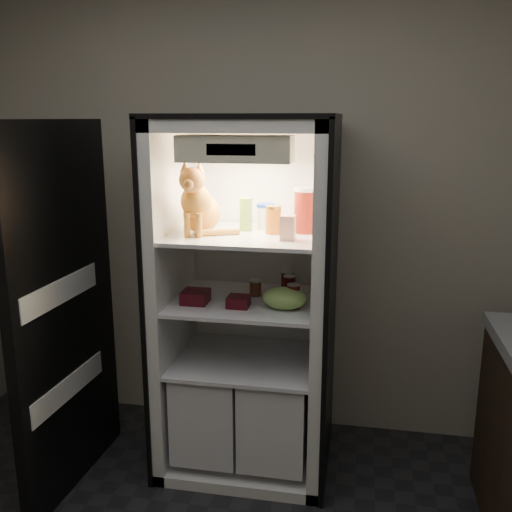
{
  "coord_description": "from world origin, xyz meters",
  "views": [
    {
      "loc": [
        0.58,
        -1.44,
        1.86
      ],
      "look_at": [
        0.06,
        1.32,
        1.17
      ],
      "focal_mm": 40.0,
      "sensor_mm": 36.0,
      "label": 1
    }
  ],
  "objects_px": {
    "cream_carton": "(288,228)",
    "condiment_jar": "(256,288)",
    "tabby_cat": "(199,206)",
    "soda_can_a": "(287,283)",
    "pepper_jar": "(307,210)",
    "berry_box_right": "(238,302)",
    "grape_bag": "(285,298)",
    "parmesan_shaker": "(246,214)",
    "berry_box_left": "(196,297)",
    "mayo_tub": "(266,216)",
    "soda_can_b": "(289,287)",
    "salsa_jar": "(273,220)",
    "refrigerator": "(248,322)",
    "soda_can_c": "(293,296)"
  },
  "relations": [
    {
      "from": "tabby_cat",
      "to": "soda_can_b",
      "type": "xyz_separation_m",
      "value": [
        0.44,
        0.11,
        -0.43
      ]
    },
    {
      "from": "parmesan_shaker",
      "to": "refrigerator",
      "type": "bearing_deg",
      "value": -25.57
    },
    {
      "from": "salsa_jar",
      "to": "soda_can_b",
      "type": "relative_size",
      "value": 1.18
    },
    {
      "from": "pepper_jar",
      "to": "soda_can_a",
      "type": "relative_size",
      "value": 1.84
    },
    {
      "from": "soda_can_c",
      "to": "soda_can_a",
      "type": "bearing_deg",
      "value": 105.4
    },
    {
      "from": "refrigerator",
      "to": "soda_can_c",
      "type": "xyz_separation_m",
      "value": [
        0.26,
        -0.15,
        0.21
      ]
    },
    {
      "from": "soda_can_a",
      "to": "soda_can_b",
      "type": "xyz_separation_m",
      "value": [
        0.02,
        -0.06,
        -0.0
      ]
    },
    {
      "from": "tabby_cat",
      "to": "berry_box_left",
      "type": "height_order",
      "value": "tabby_cat"
    },
    {
      "from": "tabby_cat",
      "to": "mayo_tub",
      "type": "relative_size",
      "value": 2.84
    },
    {
      "from": "tabby_cat",
      "to": "soda_can_a",
      "type": "relative_size",
      "value": 3.01
    },
    {
      "from": "salsa_jar",
      "to": "pepper_jar",
      "type": "height_order",
      "value": "pepper_jar"
    },
    {
      "from": "cream_carton",
      "to": "berry_box_right",
      "type": "height_order",
      "value": "cream_carton"
    },
    {
      "from": "soda_can_a",
      "to": "berry_box_left",
      "type": "height_order",
      "value": "soda_can_a"
    },
    {
      "from": "cream_carton",
      "to": "soda_can_a",
      "type": "bearing_deg",
      "value": 96.95
    },
    {
      "from": "berry_box_left",
      "to": "condiment_jar",
      "type": "bearing_deg",
      "value": 32.46
    },
    {
      "from": "salsa_jar",
      "to": "berry_box_right",
      "type": "bearing_deg",
      "value": -136.94
    },
    {
      "from": "grape_bag",
      "to": "condiment_jar",
      "type": "bearing_deg",
      "value": 134.46
    },
    {
      "from": "tabby_cat",
      "to": "refrigerator",
      "type": "bearing_deg",
      "value": 26.97
    },
    {
      "from": "refrigerator",
      "to": "condiment_jar",
      "type": "xyz_separation_m",
      "value": [
        0.04,
        0.01,
        0.19
      ]
    },
    {
      "from": "parmesan_shaker",
      "to": "salsa_jar",
      "type": "relative_size",
      "value": 1.21
    },
    {
      "from": "pepper_jar",
      "to": "berry_box_right",
      "type": "xyz_separation_m",
      "value": [
        -0.31,
        -0.2,
        -0.44
      ]
    },
    {
      "from": "pepper_jar",
      "to": "soda_can_a",
      "type": "distance_m",
      "value": 0.42
    },
    {
      "from": "refrigerator",
      "to": "soda_can_b",
      "type": "distance_m",
      "value": 0.3
    },
    {
      "from": "salsa_jar",
      "to": "pepper_jar",
      "type": "xyz_separation_m",
      "value": [
        0.16,
        0.06,
        0.04
      ]
    },
    {
      "from": "grape_bag",
      "to": "salsa_jar",
      "type": "bearing_deg",
      "value": 121.64
    },
    {
      "from": "berry_box_left",
      "to": "berry_box_right",
      "type": "bearing_deg",
      "value": -4.77
    },
    {
      "from": "parmesan_shaker",
      "to": "salsa_jar",
      "type": "bearing_deg",
      "value": -18.61
    },
    {
      "from": "mayo_tub",
      "to": "soda_can_c",
      "type": "bearing_deg",
      "value": -52.15
    },
    {
      "from": "mayo_tub",
      "to": "pepper_jar",
      "type": "height_order",
      "value": "pepper_jar"
    },
    {
      "from": "soda_can_a",
      "to": "tabby_cat",
      "type": "bearing_deg",
      "value": -157.7
    },
    {
      "from": "grape_bag",
      "to": "cream_carton",
      "type": "bearing_deg",
      "value": -46.99
    },
    {
      "from": "refrigerator",
      "to": "grape_bag",
      "type": "xyz_separation_m",
      "value": [
        0.22,
        -0.17,
        0.2
      ]
    },
    {
      "from": "soda_can_b",
      "to": "berry_box_left",
      "type": "distance_m",
      "value": 0.49
    },
    {
      "from": "cream_carton",
      "to": "tabby_cat",
      "type": "bearing_deg",
      "value": 170.62
    },
    {
      "from": "pepper_jar",
      "to": "berry_box_left",
      "type": "relative_size",
      "value": 1.75
    },
    {
      "from": "pepper_jar",
      "to": "soda_can_c",
      "type": "relative_size",
      "value": 1.87
    },
    {
      "from": "mayo_tub",
      "to": "cream_carton",
      "type": "relative_size",
      "value": 1.11
    },
    {
      "from": "grape_bag",
      "to": "soda_can_b",
      "type": "bearing_deg",
      "value": 89.7
    },
    {
      "from": "grape_bag",
      "to": "parmesan_shaker",
      "type": "bearing_deg",
      "value": 142.05
    },
    {
      "from": "berry_box_right",
      "to": "soda_can_b",
      "type": "bearing_deg",
      "value": 38.9
    },
    {
      "from": "tabby_cat",
      "to": "berry_box_left",
      "type": "xyz_separation_m",
      "value": [
        -0.01,
        -0.05,
        -0.46
      ]
    },
    {
      "from": "berry_box_left",
      "to": "soda_can_b",
      "type": "bearing_deg",
      "value": 20.02
    },
    {
      "from": "cream_carton",
      "to": "condiment_jar",
      "type": "relative_size",
      "value": 1.36
    },
    {
      "from": "mayo_tub",
      "to": "pepper_jar",
      "type": "bearing_deg",
      "value": -15.94
    },
    {
      "from": "refrigerator",
      "to": "mayo_tub",
      "type": "height_order",
      "value": "refrigerator"
    },
    {
      "from": "soda_can_b",
      "to": "berry_box_right",
      "type": "distance_m",
      "value": 0.3
    },
    {
      "from": "cream_carton",
      "to": "condiment_jar",
      "type": "bearing_deg",
      "value": 134.36
    },
    {
      "from": "pepper_jar",
      "to": "cream_carton",
      "type": "bearing_deg",
      "value": -108.78
    },
    {
      "from": "tabby_cat",
      "to": "pepper_jar",
      "type": "height_order",
      "value": "tabby_cat"
    },
    {
      "from": "soda_can_b",
      "to": "grape_bag",
      "type": "height_order",
      "value": "soda_can_b"
    }
  ]
}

